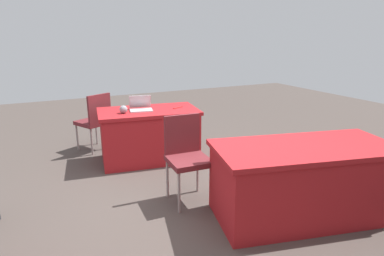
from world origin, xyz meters
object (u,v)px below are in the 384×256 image
at_px(table_foreground, 149,135).
at_px(table_mid_left, 303,181).
at_px(scissors_red, 178,108).
at_px(chair_tucked_left, 186,153).
at_px(chair_by_pillar, 95,119).
at_px(laptop_silver, 141,107).
at_px(yarn_ball, 123,109).

height_order(table_foreground, table_mid_left, same).
relative_size(table_foreground, scissors_red, 8.59).
bearing_deg(chair_tucked_left, table_foreground, -87.95).
distance_m(table_foreground, scissors_red, 0.59).
xyz_separation_m(chair_tucked_left, chair_by_pillar, (0.62, -2.14, -0.03)).
height_order(laptop_silver, scissors_red, laptop_silver).
xyz_separation_m(chair_by_pillar, laptop_silver, (-0.54, 0.74, 0.28)).
height_order(yarn_ball, scissors_red, yarn_ball).
distance_m(table_mid_left, scissors_red, 2.24).
height_order(table_foreground, yarn_ball, yarn_ball).
distance_m(chair_tucked_left, yarn_ball, 1.39).
bearing_deg(scissors_red, chair_tucked_left, 45.36).
height_order(table_foreground, chair_by_pillar, chair_by_pillar).
bearing_deg(table_foreground, chair_by_pillar, -49.93).
distance_m(table_mid_left, chair_tucked_left, 1.27).
xyz_separation_m(table_foreground, laptop_silver, (0.10, -0.03, 0.42)).
relative_size(laptop_silver, yarn_ball, 3.35).
height_order(chair_by_pillar, yarn_ball, chair_by_pillar).
height_order(chair_tucked_left, chair_by_pillar, chair_tucked_left).
relative_size(table_foreground, chair_tucked_left, 1.59).
xyz_separation_m(table_foreground, chair_by_pillar, (0.64, -0.76, 0.15)).
xyz_separation_m(chair_tucked_left, yarn_ball, (0.35, -1.32, 0.26)).
height_order(table_mid_left, scissors_red, scissors_red).
relative_size(table_mid_left, chair_tucked_left, 2.04).
xyz_separation_m(table_mid_left, laptop_silver, (1.00, -2.25, 0.42)).
relative_size(chair_tucked_left, chair_by_pillar, 1.03).
height_order(table_foreground, scissors_red, scissors_red).
relative_size(chair_tucked_left, laptop_silver, 2.61).
bearing_deg(yarn_ball, table_foreground, -171.35).
height_order(chair_tucked_left, scissors_red, chair_tucked_left).
distance_m(table_foreground, chair_tucked_left, 1.39).
distance_m(chair_tucked_left, laptop_silver, 1.43).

